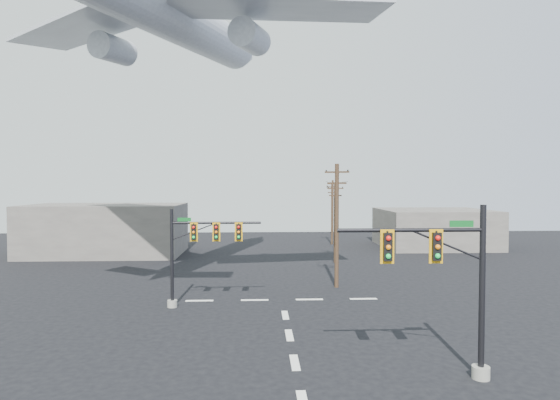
{
  "coord_description": "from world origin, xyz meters",
  "views": [
    {
      "loc": [
        -1.71,
        -21.81,
        8.49
      ],
      "look_at": [
        -0.47,
        5.0,
        7.55
      ],
      "focal_mm": 30.0,
      "sensor_mm": 36.0,
      "label": 1
    }
  ],
  "objects_px": {
    "utility_pole_a": "(337,223)",
    "airliner": "(181,21)",
    "utility_pole_d": "(333,206)",
    "utility_pole_c": "(332,212)",
    "signal_mast_far": "(194,252)",
    "signal_mast_near": "(452,287)",
    "utility_pole_b": "(335,221)"
  },
  "relations": [
    {
      "from": "signal_mast_near",
      "to": "utility_pole_b",
      "type": "relative_size",
      "value": 0.88
    },
    {
      "from": "signal_mast_far",
      "to": "airliner",
      "type": "bearing_deg",
      "value": 111.02
    },
    {
      "from": "utility_pole_a",
      "to": "utility_pole_d",
      "type": "height_order",
      "value": "utility_pole_a"
    },
    {
      "from": "signal_mast_near",
      "to": "utility_pole_a",
      "type": "height_order",
      "value": "utility_pole_a"
    },
    {
      "from": "signal_mast_far",
      "to": "utility_pole_c",
      "type": "height_order",
      "value": "utility_pole_c"
    },
    {
      "from": "utility_pole_b",
      "to": "utility_pole_a",
      "type": "bearing_deg",
      "value": -82.94
    },
    {
      "from": "utility_pole_a",
      "to": "utility_pole_b",
      "type": "distance_m",
      "value": 12.06
    },
    {
      "from": "signal_mast_far",
      "to": "utility_pole_a",
      "type": "relative_size",
      "value": 0.67
    },
    {
      "from": "utility_pole_b",
      "to": "utility_pole_d",
      "type": "relative_size",
      "value": 0.94
    },
    {
      "from": "utility_pole_c",
      "to": "utility_pole_d",
      "type": "distance_m",
      "value": 13.64
    },
    {
      "from": "utility_pole_a",
      "to": "utility_pole_b",
      "type": "relative_size",
      "value": 1.18
    },
    {
      "from": "signal_mast_near",
      "to": "utility_pole_a",
      "type": "distance_m",
      "value": 18.31
    },
    {
      "from": "signal_mast_near",
      "to": "utility_pole_d",
      "type": "xyz_separation_m",
      "value": [
        4.17,
        58.63,
        0.72
      ]
    },
    {
      "from": "signal_mast_near",
      "to": "utility_pole_a",
      "type": "xyz_separation_m",
      "value": [
        -1.94,
        18.17,
        1.25
      ]
    },
    {
      "from": "utility_pole_b",
      "to": "utility_pole_c",
      "type": "height_order",
      "value": "utility_pole_c"
    },
    {
      "from": "utility_pole_a",
      "to": "utility_pole_d",
      "type": "relative_size",
      "value": 1.11
    },
    {
      "from": "utility_pole_a",
      "to": "utility_pole_b",
      "type": "height_order",
      "value": "utility_pole_a"
    },
    {
      "from": "utility_pole_a",
      "to": "utility_pole_d",
      "type": "distance_m",
      "value": 40.93
    },
    {
      "from": "utility_pole_c",
      "to": "utility_pole_a",
      "type": "bearing_deg",
      "value": -121.96
    },
    {
      "from": "utility_pole_a",
      "to": "airliner",
      "type": "bearing_deg",
      "value": -145.71
    },
    {
      "from": "utility_pole_b",
      "to": "utility_pole_d",
      "type": "distance_m",
      "value": 28.89
    },
    {
      "from": "utility_pole_b",
      "to": "utility_pole_c",
      "type": "relative_size",
      "value": 0.99
    },
    {
      "from": "utility_pole_c",
      "to": "airliner",
      "type": "bearing_deg",
      "value": -142.66
    },
    {
      "from": "signal_mast_far",
      "to": "utility_pole_a",
      "type": "height_order",
      "value": "utility_pole_a"
    },
    {
      "from": "signal_mast_near",
      "to": "utility_pole_b",
      "type": "xyz_separation_m",
      "value": [
        -0.1,
        30.06,
        0.45
      ]
    },
    {
      "from": "utility_pole_d",
      "to": "signal_mast_far",
      "type": "bearing_deg",
      "value": -94.96
    },
    {
      "from": "utility_pole_a",
      "to": "signal_mast_far",
      "type": "bearing_deg",
      "value": -127.68
    },
    {
      "from": "signal_mast_near",
      "to": "utility_pole_a",
      "type": "relative_size",
      "value": 0.75
    },
    {
      "from": "signal_mast_near",
      "to": "utility_pole_d",
      "type": "relative_size",
      "value": 0.83
    },
    {
      "from": "signal_mast_far",
      "to": "airliner",
      "type": "distance_m",
      "value": 17.24
    },
    {
      "from": "signal_mast_far",
      "to": "signal_mast_near",
      "type": "bearing_deg",
      "value": -44.54
    },
    {
      "from": "utility_pole_a",
      "to": "utility_pole_d",
      "type": "xyz_separation_m",
      "value": [
        6.11,
        40.46,
        -0.53
      ]
    }
  ]
}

